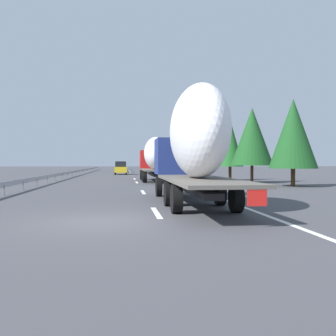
{
  "coord_description": "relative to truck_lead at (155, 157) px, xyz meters",
  "views": [
    {
      "loc": [
        -12.03,
        -0.63,
        1.83
      ],
      "look_at": [
        17.97,
        -4.05,
        1.39
      ],
      "focal_mm": 41.51,
      "sensor_mm": 36.0,
      "label": 1
    }
  ],
  "objects": [
    {
      "name": "guardrail_median",
      "position": [
        17.61,
        9.6,
        -1.78
      ],
      "size": [
        94.0,
        0.1,
        0.76
      ],
      "color": "#9EA0A5",
      "rests_on": "ground_plane"
    },
    {
      "name": "lane_stripe_9",
      "position": [
        48.88,
        1.8,
        -2.36
      ],
      "size": [
        3.2,
        0.2,
        0.01
      ],
      "primitive_type": "cube",
      "color": "white",
      "rests_on": "ground_plane"
    },
    {
      "name": "lane_stripe_4",
      "position": [
        19.64,
        1.8,
        -2.36
      ],
      "size": [
        3.2,
        0.2,
        0.01
      ],
      "primitive_type": "cube",
      "color": "white",
      "rests_on": "ground_plane"
    },
    {
      "name": "lane_stripe_5",
      "position": [
        20.39,
        1.8,
        -2.36
      ],
      "size": [
        3.2,
        0.2,
        0.01
      ],
      "primitive_type": "cube",
      "color": "white",
      "rests_on": "ground_plane"
    },
    {
      "name": "tree_2",
      "position": [
        -9.22,
        -9.81,
        1.65
      ],
      "size": [
        3.65,
        3.65,
        6.66
      ],
      "color": "#472D19",
      "rests_on": "ground_plane"
    },
    {
      "name": "lane_stripe_8",
      "position": [
        62.18,
        1.8,
        -2.36
      ],
      "size": [
        3.2,
        0.2,
        0.01
      ],
      "primitive_type": "cube",
      "color": "white",
      "rests_on": "ground_plane"
    },
    {
      "name": "tree_1",
      "position": [
        -3.6,
        -8.49,
        1.79
      ],
      "size": [
        3.79,
        3.79,
        6.75
      ],
      "color": "#472D19",
      "rests_on": "ground_plane"
    },
    {
      "name": "lane_stripe_1",
      "position": [
        -13.61,
        1.8,
        -2.36
      ],
      "size": [
        3.2,
        0.2,
        0.01
      ],
      "primitive_type": "cube",
      "color": "white",
      "rests_on": "ground_plane"
    },
    {
      "name": "lane_stripe_3",
      "position": [
        5.54,
        1.8,
        -2.36
      ],
      "size": [
        3.2,
        0.2,
        0.01
      ],
      "primitive_type": "cube",
      "color": "white",
      "rests_on": "ground_plane"
    },
    {
      "name": "edge_line_right",
      "position": [
        19.61,
        -1.9,
        -2.36
      ],
      "size": [
        110.0,
        0.2,
        0.01
      ],
      "primitive_type": "cube",
      "color": "white",
      "rests_on": "ground_plane"
    },
    {
      "name": "lane_stripe_7",
      "position": [
        40.44,
        1.8,
        -2.36
      ],
      "size": [
        3.2,
        0.2,
        0.01
      ],
      "primitive_type": "cube",
      "color": "white",
      "rests_on": "ground_plane"
    },
    {
      "name": "tree_3",
      "position": [
        40.55,
        -7.23,
        2.24
      ],
      "size": [
        2.52,
        2.52,
        7.49
      ],
      "color": "#472D19",
      "rests_on": "ground_plane"
    },
    {
      "name": "truck_lead",
      "position": [
        0.0,
        0.0,
        0.0
      ],
      "size": [
        12.03,
        2.55,
        4.2
      ],
      "color": "#B21919",
      "rests_on": "ground_plane"
    },
    {
      "name": "car_yellow_coupe",
      "position": [
        21.66,
        3.44,
        -1.38
      ],
      "size": [
        4.22,
        1.83,
        1.99
      ],
      "color": "gold",
      "rests_on": "ground_plane"
    },
    {
      "name": "lane_stripe_0",
      "position": [
        -23.39,
        1.8,
        -2.36
      ],
      "size": [
        3.2,
        0.2,
        0.01
      ],
      "primitive_type": "cube",
      "color": "white",
      "rests_on": "ground_plane"
    },
    {
      "name": "tree_0",
      "position": [
        1.22,
        -7.81,
        1.46
      ],
      "size": [
        2.74,
        2.74,
        6.24
      ],
      "color": "#472D19",
      "rests_on": "ground_plane"
    },
    {
      "name": "car_blue_sedan",
      "position": [
        34.54,
        3.77,
        -1.38
      ],
      "size": [
        4.29,
        1.73,
        1.97
      ],
      "color": "#28479E",
      "rests_on": "ground_plane"
    },
    {
      "name": "lane_stripe_6",
      "position": [
        31.63,
        1.8,
        -2.36
      ],
      "size": [
        3.2,
        0.2,
        0.01
      ],
      "primitive_type": "cube",
      "color": "white",
      "rests_on": "ground_plane"
    },
    {
      "name": "car_black_suv",
      "position": [
        63.44,
        3.47,
        -1.38
      ],
      "size": [
        4.54,
        1.83,
        1.98
      ],
      "color": "black",
      "rests_on": "ground_plane"
    },
    {
      "name": "car_red_compact",
      "position": [
        44.28,
        3.64,
        -1.46
      ],
      "size": [
        4.05,
        1.79,
        1.77
      ],
      "color": "red",
      "rests_on": "ground_plane"
    },
    {
      "name": "lane_stripe_2",
      "position": [
        -1.91,
        1.8,
        -2.36
      ],
      "size": [
        3.2,
        0.2,
        0.01
      ],
      "primitive_type": "cube",
      "color": "white",
      "rests_on": "ground_plane"
    },
    {
      "name": "road_sign",
      "position": [
        14.49,
        -3.1,
        -0.3
      ],
      "size": [
        0.1,
        0.9,
        2.96
      ],
      "color": "gray",
      "rests_on": "ground_plane"
    },
    {
      "name": "ground_plane",
      "position": [
        14.61,
        3.6,
        -2.36
      ],
      "size": [
        260.0,
        260.0,
        0.0
      ],
      "primitive_type": "plane",
      "color": "#424247"
    },
    {
      "name": "truck_trailing",
      "position": [
        -21.07,
        0.0,
        0.33
      ],
      "size": [
        12.91,
        2.55,
        4.94
      ],
      "color": "navy",
      "rests_on": "ground_plane"
    }
  ]
}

